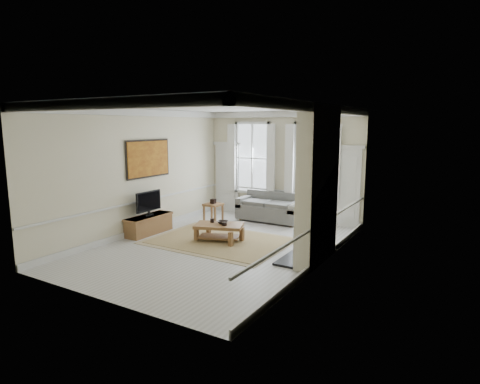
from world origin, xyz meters
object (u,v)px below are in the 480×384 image
Objects in this scene: sofa at (271,209)px; coffee_table at (219,227)px; side_table at (213,207)px; tv_stand at (149,225)px.

coffee_table is (-0.13, -2.73, 0.00)m from sofa.
sofa is 1.81m from side_table.
sofa is at bearing 39.48° from side_table.
side_table is (-1.40, -1.15, 0.12)m from sofa.
sofa is 1.38× the size of tv_stand.
coffee_table is at bearing 10.51° from tv_stand.
sofa reaches higher than coffee_table.
sofa is 1.44× the size of coffee_table.
side_table is 0.42× the size of tv_stand.
side_table is 0.43× the size of coffee_table.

